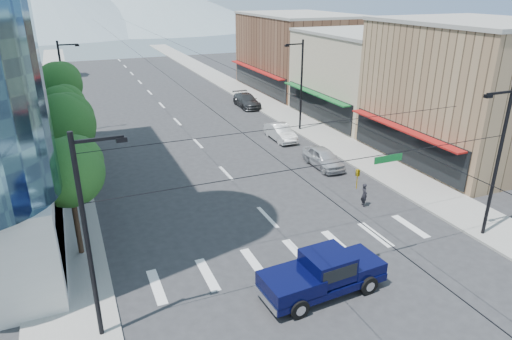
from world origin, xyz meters
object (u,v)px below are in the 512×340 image
object	(u,v)px
pickup_truck	(322,273)
parked_car_mid	(280,132)
pedestrian	(364,195)
parked_car_far	(247,101)
parked_car_near	(323,158)

from	to	relation	value
pickup_truck	parked_car_mid	bearing A→B (deg)	65.43
pickup_truck	pedestrian	bearing A→B (deg)	39.92
pickup_truck	parked_car_far	size ratio (longest dim) A/B	1.16
pedestrian	parked_car_far	size ratio (longest dim) A/B	0.30
parked_car_far	parked_car_near	bearing A→B (deg)	-92.63
pedestrian	parked_car_far	world-z (taller)	pedestrian
parked_car_near	parked_car_far	world-z (taller)	parked_car_far
pedestrian	parked_car_mid	xyz separation A→B (m)	(1.00, 14.95, -0.06)
pedestrian	parked_car_far	xyz separation A→B (m)	(2.80, 28.13, -0.02)
pedestrian	parked_car_mid	distance (m)	14.98
pickup_truck	pedestrian	distance (m)	10.18
pickup_truck	parked_car_near	size ratio (longest dim) A/B	1.38
pickup_truck	parked_car_mid	world-z (taller)	pickup_truck
pedestrian	parked_car_near	bearing A→B (deg)	3.73
pickup_truck	pedestrian	world-z (taller)	pickup_truck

